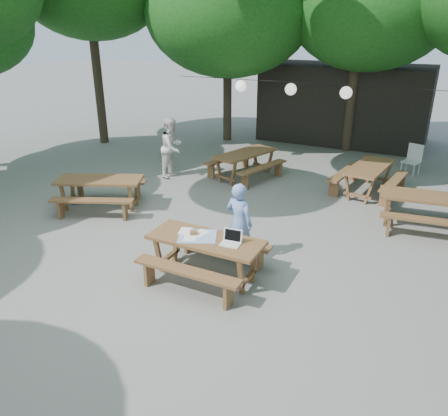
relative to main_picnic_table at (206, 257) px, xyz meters
The scene contains 13 objects.
ground 1.05m from the main_picnic_table, 131.98° to the left, with size 80.00×80.00×0.00m, color slate.
pavilion 11.27m from the main_picnic_table, 90.78° to the left, with size 6.00×3.00×2.80m, color black.
main_picnic_table is the anchor object (origin of this frame).
picnic_table_nw 4.13m from the main_picnic_table, 156.93° to the left, with size 2.38×2.22×0.75m.
picnic_table_ne 5.13m from the main_picnic_table, 49.95° to the left, with size 2.08×1.80×0.75m.
picnic_table_far_w 5.55m from the main_picnic_table, 107.16° to the left, with size 2.07×2.28×0.75m.
picnic_table_far_e 5.87m from the main_picnic_table, 72.28° to the left, with size 1.80×2.08×0.75m.
woman 0.94m from the main_picnic_table, 73.45° to the left, with size 0.55×0.36×1.52m, color #7A9BDF.
second_person 5.78m from the main_picnic_table, 128.62° to the left, with size 0.83×0.65×1.72m, color white.
plastic_chair 8.20m from the main_picnic_table, 71.10° to the left, with size 0.56×0.56×0.90m.
laptop 0.64m from the main_picnic_table, ahead, with size 0.35×0.29×0.24m.
tabletop_clutter 0.42m from the main_picnic_table, behind, with size 0.84×0.77×0.08m.
paper_lanterns 7.07m from the main_picnic_table, 97.11° to the left, with size 9.00×0.34×0.38m.
Camera 1 is at (3.94, -6.56, 4.11)m, focal length 35.00 mm.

